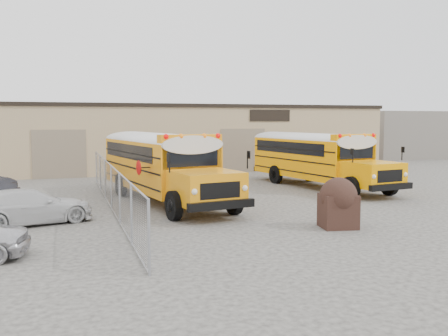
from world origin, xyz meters
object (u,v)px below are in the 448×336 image
object	(u,v)px
car_white	(30,207)
school_bus_right	(258,149)
tarp_bundle	(338,202)
school_bus_left	(121,153)

from	to	relation	value
car_white	school_bus_right	bearing A→B (deg)	-65.42
school_bus_right	tarp_bundle	world-z (taller)	school_bus_right
school_bus_right	tarp_bundle	size ratio (longest dim) A/B	6.11
school_bus_right	car_white	distance (m)	17.65
school_bus_left	tarp_bundle	size ratio (longest dim) A/B	6.38
school_bus_right	tarp_bundle	distance (m)	15.91
school_bus_left	car_white	xyz separation A→B (m)	(-4.20, -9.84, -1.16)
tarp_bundle	car_white	size ratio (longest dim) A/B	0.40
tarp_bundle	car_white	world-z (taller)	tarp_bundle
school_bus_right	car_white	size ratio (longest dim) A/B	2.44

